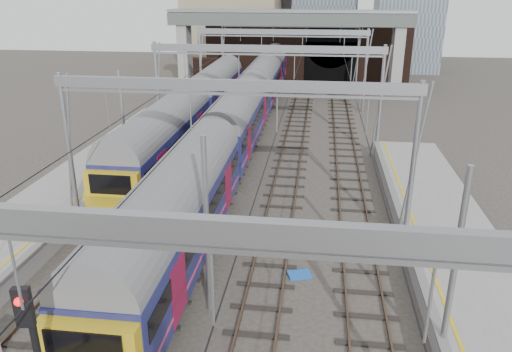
# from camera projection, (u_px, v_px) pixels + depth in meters

# --- Properties ---
(ground) EXTENTS (160.00, 160.00, 0.00)m
(ground) POSITION_uv_depth(u_px,v_px,m) (198.00, 343.00, 17.54)
(ground) COLOR #38332D
(ground) RESTS_ON ground
(tracks) EXTENTS (14.40, 80.00, 0.22)m
(tracks) POSITION_uv_depth(u_px,v_px,m) (254.00, 185.00, 31.43)
(tracks) COLOR #4C3828
(tracks) RESTS_ON ground
(overhead_line) EXTENTS (16.80, 80.00, 8.00)m
(overhead_line) POSITION_uv_depth(u_px,v_px,m) (266.00, 65.00, 35.11)
(overhead_line) COLOR gray
(overhead_line) RESTS_ON ground
(retaining_wall) EXTENTS (28.00, 2.75, 9.00)m
(retaining_wall) POSITION_uv_depth(u_px,v_px,m) (302.00, 48.00, 63.96)
(retaining_wall) COLOR black
(retaining_wall) RESTS_ON ground
(overbridge) EXTENTS (28.00, 3.00, 9.25)m
(overbridge) POSITION_uv_depth(u_px,v_px,m) (289.00, 28.00, 57.58)
(overbridge) COLOR gray
(overbridge) RESTS_ON ground
(train_main) EXTENTS (2.93, 67.78, 5.00)m
(train_main) POSITION_uv_depth(u_px,v_px,m) (254.00, 96.00, 44.62)
(train_main) COLOR black
(train_main) RESTS_ON ground
(train_second) EXTENTS (2.84, 32.89, 4.88)m
(train_second) POSITION_uv_depth(u_px,v_px,m) (193.00, 111.00, 39.45)
(train_second) COLOR black
(train_second) RESTS_ON ground
(equip_cover_b) EXTENTS (1.14, 0.96, 0.11)m
(equip_cover_b) POSITION_uv_depth(u_px,v_px,m) (299.00, 275.00, 21.56)
(equip_cover_b) COLOR blue
(equip_cover_b) RESTS_ON ground
(equip_cover_c) EXTENTS (1.03, 0.79, 0.11)m
(equip_cover_c) POSITION_uv_depth(u_px,v_px,m) (363.00, 243.00, 24.24)
(equip_cover_c) COLOR blue
(equip_cover_c) RESTS_ON ground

